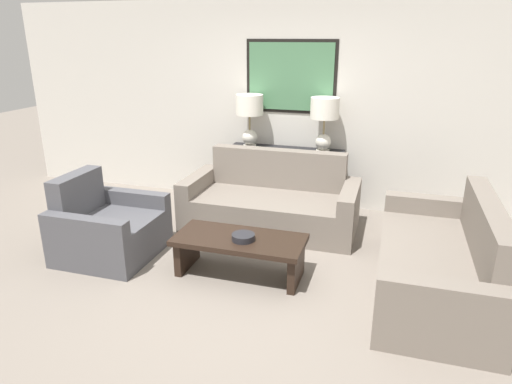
{
  "coord_description": "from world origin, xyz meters",
  "views": [
    {
      "loc": [
        1.33,
        -3.58,
        2.2
      ],
      "look_at": [
        0.01,
        0.73,
        0.65
      ],
      "focal_mm": 32.0,
      "sensor_mm": 36.0,
      "label": 1
    }
  ],
  "objects": [
    {
      "name": "decorative_bowl",
      "position": [
        0.08,
        0.09,
        0.42
      ],
      "size": [
        0.22,
        0.22,
        0.06
      ],
      "color": "#232328",
      "rests_on": "coffee_table"
    },
    {
      "name": "table_lamp_left",
      "position": [
        -0.49,
        2.06,
        1.26
      ],
      "size": [
        0.35,
        0.35,
        0.68
      ],
      "color": "silver",
      "rests_on": "console_table"
    },
    {
      "name": "coffee_table",
      "position": [
        0.03,
        0.13,
        0.29
      ],
      "size": [
        1.24,
        0.57,
        0.39
      ],
      "color": "black",
      "rests_on": "ground_plane"
    },
    {
      "name": "armchair_near_back_wall",
      "position": [
        -1.45,
        0.16,
        0.28
      ],
      "size": [
        0.92,
        0.96,
        0.86
      ],
      "color": "#4C4C51",
      "rests_on": "ground_plane"
    },
    {
      "name": "ground_plane",
      "position": [
        0.0,
        0.0,
        0.0
      ],
      "size": [
        20.0,
        20.0,
        0.0
      ],
      "primitive_type": "plane",
      "color": "slate"
    },
    {
      "name": "couch_by_side",
      "position": [
        1.84,
        0.36,
        0.28
      ],
      "size": [
        0.94,
        2.03,
        0.88
      ],
      "color": "slate",
      "rests_on": "ground_plane"
    },
    {
      "name": "couch_by_back_wall",
      "position": [
        0.0,
        1.38,
        0.28
      ],
      "size": [
        2.03,
        0.94,
        0.88
      ],
      "color": "slate",
      "rests_on": "ground_plane"
    },
    {
      "name": "back_wall",
      "position": [
        0.0,
        2.33,
        1.33
      ],
      "size": [
        8.13,
        0.12,
        2.65
      ],
      "color": "beige",
      "rests_on": "ground_plane"
    },
    {
      "name": "table_lamp_right",
      "position": [
        0.49,
        2.06,
        1.26
      ],
      "size": [
        0.35,
        0.35,
        0.68
      ],
      "color": "silver",
      "rests_on": "console_table"
    },
    {
      "name": "console_table",
      "position": [
        0.0,
        2.06,
        0.4
      ],
      "size": [
        1.5,
        0.38,
        0.8
      ],
      "color": "black",
      "rests_on": "ground_plane"
    }
  ]
}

